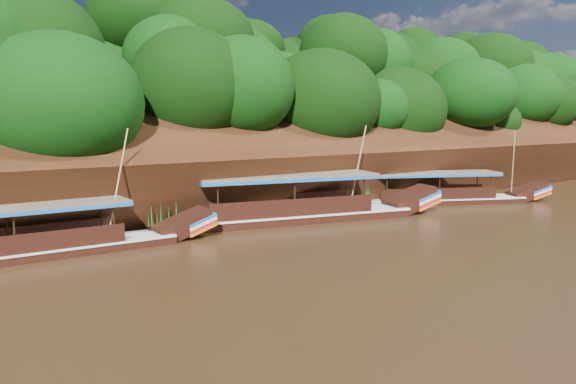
{
  "coord_description": "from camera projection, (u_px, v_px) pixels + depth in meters",
  "views": [
    {
      "loc": [
        -17.43,
        -17.34,
        5.97
      ],
      "look_at": [
        0.14,
        7.0,
        1.96
      ],
      "focal_mm": 35.0,
      "sensor_mm": 36.0,
      "label": 1
    }
  ],
  "objects": [
    {
      "name": "ground",
      "position": [
        378.0,
        253.0,
        24.84
      ],
      "size": [
        160.0,
        160.0,
        0.0
      ],
      "primitive_type": "plane",
      "color": "black",
      "rests_on": "ground"
    },
    {
      "name": "riverbank",
      "position": [
        166.0,
        171.0,
        42.84
      ],
      "size": [
        120.0,
        30.06,
        19.4
      ],
      "color": "black",
      "rests_on": "ground"
    },
    {
      "name": "boat_0",
      "position": [
        452.0,
        196.0,
        39.1
      ],
      "size": [
        13.08,
        7.45,
        5.48
      ],
      "rotation": [
        0.0,
        0.0,
        -0.44
      ],
      "color": "black",
      "rests_on": "ground"
    },
    {
      "name": "boat_1",
      "position": [
        313.0,
        210.0,
        32.63
      ],
      "size": [
        15.94,
        5.81,
        6.0
      ],
      "rotation": [
        0.0,
        0.0,
        -0.23
      ],
      "color": "black",
      "rests_on": "ground"
    },
    {
      "name": "boat_2",
      "position": [
        50.0,
        244.0,
        24.31
      ],
      "size": [
        14.65,
        2.57,
        5.9
      ],
      "rotation": [
        0.0,
        0.0,
        -0.02
      ],
      "color": "black",
      "rests_on": "ground"
    },
    {
      "name": "reeds",
      "position": [
        214.0,
        212.0,
        30.46
      ],
      "size": [
        51.02,
        2.42,
        1.83
      ],
      "color": "#185916",
      "rests_on": "ground"
    }
  ]
}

